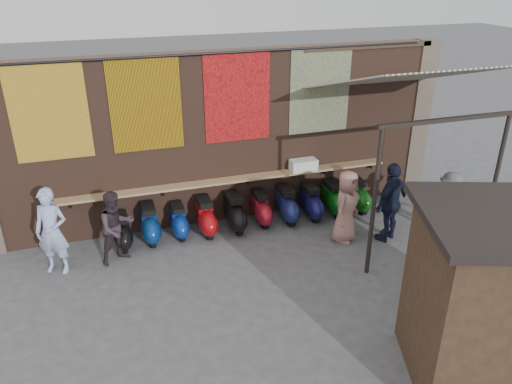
% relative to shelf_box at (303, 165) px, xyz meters
% --- Properties ---
extents(ground, '(70.00, 70.00, 0.00)m').
position_rel_shelf_box_xyz_m(ground, '(-1.88, -2.30, -1.26)').
color(ground, '#474749').
rests_on(ground, ground).
extents(brick_wall, '(10.00, 0.40, 4.00)m').
position_rel_shelf_box_xyz_m(brick_wall, '(-1.88, 0.40, 0.74)').
color(brick_wall, brown).
rests_on(brick_wall, ground).
extents(pier_right, '(0.50, 0.50, 4.00)m').
position_rel_shelf_box_xyz_m(pier_right, '(3.32, 0.40, 0.74)').
color(pier_right, '#4C4238').
rests_on(pier_right, ground).
extents(eating_counter, '(8.00, 0.32, 0.05)m').
position_rel_shelf_box_xyz_m(eating_counter, '(-1.88, 0.03, -0.16)').
color(eating_counter, '#9E7A51').
rests_on(eating_counter, brick_wall).
extents(shelf_box, '(0.65, 0.32, 0.27)m').
position_rel_shelf_box_xyz_m(shelf_box, '(0.00, 0.00, 0.00)').
color(shelf_box, white).
rests_on(shelf_box, eating_counter).
extents(tapestry_redgold, '(1.50, 0.02, 2.00)m').
position_rel_shelf_box_xyz_m(tapestry_redgold, '(-5.48, 0.18, 1.74)').
color(tapestry_redgold, maroon).
rests_on(tapestry_redgold, brick_wall).
extents(tapestry_sun, '(1.50, 0.02, 2.00)m').
position_rel_shelf_box_xyz_m(tapestry_sun, '(-3.58, 0.18, 1.74)').
color(tapestry_sun, orange).
rests_on(tapestry_sun, brick_wall).
extents(tapestry_orange, '(1.50, 0.02, 2.00)m').
position_rel_shelf_box_xyz_m(tapestry_orange, '(-1.58, 0.18, 1.74)').
color(tapestry_orange, red).
rests_on(tapestry_orange, brick_wall).
extents(tapestry_multi, '(1.50, 0.02, 2.00)m').
position_rel_shelf_box_xyz_m(tapestry_multi, '(0.42, 0.18, 1.74)').
color(tapestry_multi, navy).
rests_on(tapestry_multi, brick_wall).
extents(hang_rail, '(9.50, 0.06, 0.06)m').
position_rel_shelf_box_xyz_m(hang_rail, '(-1.88, 0.17, 2.72)').
color(hang_rail, black).
rests_on(hang_rail, brick_wall).
extents(scooter_stool_0, '(0.35, 0.79, 0.75)m').
position_rel_shelf_box_xyz_m(scooter_stool_0, '(-4.38, -0.34, -0.89)').
color(scooter_stool_0, black).
rests_on(scooter_stool_0, ground).
extents(scooter_stool_1, '(0.40, 0.88, 0.84)m').
position_rel_shelf_box_xyz_m(scooter_stool_1, '(-3.79, -0.27, -0.84)').
color(scooter_stool_1, navy).
rests_on(scooter_stool_1, ground).
extents(scooter_stool_2, '(0.35, 0.79, 0.75)m').
position_rel_shelf_box_xyz_m(scooter_stool_2, '(-3.13, -0.25, -0.89)').
color(scooter_stool_2, navy).
rests_on(scooter_stool_2, ground).
extents(scooter_stool_3, '(0.40, 0.88, 0.84)m').
position_rel_shelf_box_xyz_m(scooter_stool_3, '(-2.52, -0.33, -0.84)').
color(scooter_stool_3, '#A70C12').
rests_on(scooter_stool_3, ground).
extents(scooter_stool_4, '(0.40, 0.89, 0.85)m').
position_rel_shelf_box_xyz_m(scooter_stool_4, '(-1.84, -0.34, -0.84)').
color(scooter_stool_4, black).
rests_on(scooter_stool_4, ground).
extents(scooter_stool_5, '(0.37, 0.82, 0.78)m').
position_rel_shelf_box_xyz_m(scooter_stool_5, '(-1.17, -0.26, -0.87)').
color(scooter_stool_5, maroon).
rests_on(scooter_stool_5, ground).
extents(scooter_stool_6, '(0.39, 0.88, 0.83)m').
position_rel_shelf_box_xyz_m(scooter_stool_6, '(-0.54, -0.31, -0.85)').
color(scooter_stool_6, navy).
rests_on(scooter_stool_6, ground).
extents(scooter_stool_7, '(0.39, 0.86, 0.82)m').
position_rel_shelf_box_xyz_m(scooter_stool_7, '(0.08, -0.35, -0.85)').
color(scooter_stool_7, '#121245').
rests_on(scooter_stool_7, ground).
extents(scooter_stool_8, '(0.39, 0.86, 0.82)m').
position_rel_shelf_box_xyz_m(scooter_stool_8, '(0.68, -0.34, -0.85)').
color(scooter_stool_8, '#0B5311').
rests_on(scooter_stool_8, ground).
extents(scooter_stool_9, '(0.39, 0.87, 0.82)m').
position_rel_shelf_box_xyz_m(scooter_stool_9, '(1.35, -0.33, -0.85)').
color(scooter_stool_9, '#0E4A11').
rests_on(scooter_stool_9, ground).
extents(diner_left, '(0.78, 0.66, 1.82)m').
position_rel_shelf_box_xyz_m(diner_left, '(-5.73, -0.90, -0.35)').
color(diner_left, '#9FB0E7').
rests_on(diner_left, ground).
extents(diner_right, '(0.95, 0.86, 1.59)m').
position_rel_shelf_box_xyz_m(diner_right, '(-4.50, -0.90, -0.47)').
color(diner_right, '#30252D').
rests_on(diner_right, ground).
extents(shopper_navy, '(1.17, 0.88, 1.84)m').
position_rel_shelf_box_xyz_m(shopper_navy, '(1.32, -1.84, -0.34)').
color(shopper_navy, black).
rests_on(shopper_navy, ground).
extents(shopper_grey, '(1.05, 0.66, 1.55)m').
position_rel_shelf_box_xyz_m(shopper_grey, '(2.69, -2.07, -0.49)').
color(shopper_grey, '#5A5B5F').
rests_on(shopper_grey, ground).
extents(shopper_tan, '(0.97, 0.93, 1.68)m').
position_rel_shelf_box_xyz_m(shopper_tan, '(0.37, -1.58, -0.42)').
color(shopper_tan, '#9E6E65').
rests_on(shopper_tan, ground).
extents(market_stall, '(2.89, 2.51, 2.63)m').
position_rel_shelf_box_xyz_m(market_stall, '(0.63, -5.90, 0.05)').
color(market_stall, black).
rests_on(market_stall, ground).
extents(stall_sign, '(1.15, 0.43, 0.50)m').
position_rel_shelf_box_xyz_m(stall_sign, '(0.93, -5.01, 0.64)').
color(stall_sign, gold).
rests_on(stall_sign, market_stall).
extents(stall_shelf, '(1.94, 0.75, 0.06)m').
position_rel_shelf_box_xyz_m(stall_shelf, '(0.93, -5.01, -0.30)').
color(stall_shelf, '#473321').
rests_on(stall_shelf, market_stall).
extents(awning_canvas, '(3.20, 3.28, 0.97)m').
position_rel_shelf_box_xyz_m(awning_canvas, '(1.62, -1.40, 2.29)').
color(awning_canvas, beige).
rests_on(awning_canvas, brick_wall).
extents(awning_ledger, '(3.30, 0.08, 0.12)m').
position_rel_shelf_box_xyz_m(awning_ledger, '(1.62, 0.19, 2.69)').
color(awning_ledger, '#33261C').
rests_on(awning_ledger, brick_wall).
extents(awning_header, '(3.00, 0.08, 0.08)m').
position_rel_shelf_box_xyz_m(awning_header, '(1.62, -2.90, 1.82)').
color(awning_header, black).
rests_on(awning_header, awning_post_left).
extents(awning_post_left, '(0.09, 0.09, 3.10)m').
position_rel_shelf_box_xyz_m(awning_post_left, '(0.22, -2.90, 0.29)').
color(awning_post_left, black).
rests_on(awning_post_left, ground).
extents(awning_post_right, '(0.09, 0.09, 3.10)m').
position_rel_shelf_box_xyz_m(awning_post_right, '(3.02, -2.90, 0.29)').
color(awning_post_right, black).
rests_on(awning_post_right, ground).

